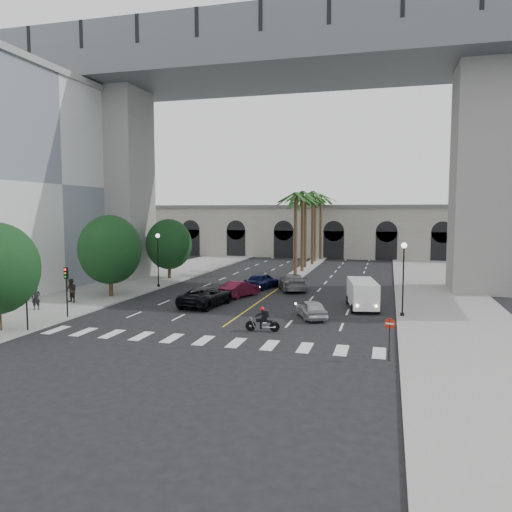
# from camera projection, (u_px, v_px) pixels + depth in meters

# --- Properties ---
(ground) EXTENTS (140.00, 140.00, 0.00)m
(ground) POSITION_uv_depth(u_px,v_px,m) (212.00, 334.00, 30.61)
(ground) COLOR black
(ground) RESTS_ON ground
(sidewalk_left) EXTENTS (8.00, 100.00, 0.15)m
(sidewalk_left) POSITION_uv_depth(u_px,v_px,m) (120.00, 287.00, 48.89)
(sidewalk_left) COLOR gray
(sidewalk_left) RESTS_ON ground
(sidewalk_right) EXTENTS (8.00, 100.00, 0.15)m
(sidewalk_right) POSITION_uv_depth(u_px,v_px,m) (445.00, 302.00, 41.17)
(sidewalk_right) COLOR gray
(sidewalk_right) RESTS_ON ground
(median) EXTENTS (2.00, 24.00, 0.20)m
(median) POSITION_uv_depth(u_px,v_px,m) (309.00, 266.00, 67.16)
(median) COLOR gray
(median) RESTS_ON ground
(pier_building) EXTENTS (71.00, 10.50, 8.50)m
(pier_building) POSITION_uv_depth(u_px,v_px,m) (325.00, 231.00, 83.14)
(pier_building) COLOR beige
(pier_building) RESTS_ON ground
(bridge) EXTENTS (75.00, 13.00, 26.00)m
(bridge) POSITION_uv_depth(u_px,v_px,m) (320.00, 100.00, 49.21)
(bridge) COLOR gray
(bridge) RESTS_ON ground
(palm_a) EXTENTS (3.20, 3.20, 10.30)m
(palm_a) POSITION_uv_depth(u_px,v_px,m) (296.00, 197.00, 56.72)
(palm_a) COLOR #47331E
(palm_a) RESTS_ON ground
(palm_b) EXTENTS (3.20, 3.20, 10.60)m
(palm_b) POSITION_uv_depth(u_px,v_px,m) (303.00, 196.00, 60.52)
(palm_b) COLOR #47331E
(palm_b) RESTS_ON ground
(palm_c) EXTENTS (3.20, 3.20, 10.10)m
(palm_c) POSITION_uv_depth(u_px,v_px,m) (305.00, 200.00, 64.49)
(palm_c) COLOR #47331E
(palm_c) RESTS_ON ground
(palm_d) EXTENTS (3.20, 3.20, 10.90)m
(palm_d) POSITION_uv_depth(u_px,v_px,m) (313.00, 195.00, 68.18)
(palm_d) COLOR #47331E
(palm_d) RESTS_ON ground
(palm_e) EXTENTS (3.20, 3.20, 10.40)m
(palm_e) POSITION_uv_depth(u_px,v_px,m) (315.00, 199.00, 72.13)
(palm_e) COLOR #47331E
(palm_e) RESTS_ON ground
(palm_f) EXTENTS (3.20, 3.20, 10.70)m
(palm_f) POSITION_uv_depth(u_px,v_px,m) (321.00, 198.00, 75.88)
(palm_f) COLOR #47331E
(palm_f) RESTS_ON ground
(street_tree_mid) EXTENTS (5.44, 5.44, 7.21)m
(street_tree_mid) POSITION_uv_depth(u_px,v_px,m) (110.00, 250.00, 43.19)
(street_tree_mid) COLOR #382616
(street_tree_mid) RESTS_ON ground
(street_tree_far) EXTENTS (5.04, 5.04, 6.68)m
(street_tree_far) POSITION_uv_depth(u_px,v_px,m) (169.00, 244.00, 54.76)
(street_tree_far) COLOR #382616
(street_tree_far) RESTS_ON ground
(lamp_post_left_far) EXTENTS (0.40, 0.40, 5.35)m
(lamp_post_left_far) POSITION_uv_depth(u_px,v_px,m) (158.00, 255.00, 48.64)
(lamp_post_left_far) COLOR black
(lamp_post_left_far) RESTS_ON ground
(lamp_post_right) EXTENTS (0.40, 0.40, 5.35)m
(lamp_post_right) POSITION_uv_depth(u_px,v_px,m) (403.00, 273.00, 35.08)
(lamp_post_right) COLOR black
(lamp_post_right) RESTS_ON ground
(traffic_signal_near) EXTENTS (0.25, 0.18, 3.65)m
(traffic_signal_near) POSITION_uv_depth(u_px,v_px,m) (26.00, 293.00, 30.88)
(traffic_signal_near) COLOR black
(traffic_signal_near) RESTS_ON ground
(traffic_signal_far) EXTENTS (0.25, 0.18, 3.65)m
(traffic_signal_far) POSITION_uv_depth(u_px,v_px,m) (66.00, 284.00, 34.73)
(traffic_signal_far) COLOR black
(traffic_signal_far) RESTS_ON ground
(motorcycle_rider) EXTENTS (2.18, 0.59, 1.57)m
(motorcycle_rider) POSITION_uv_depth(u_px,v_px,m) (264.00, 320.00, 31.32)
(motorcycle_rider) COLOR black
(motorcycle_rider) RESTS_ON ground
(car_a) EXTENTS (3.02, 4.20, 1.33)m
(car_a) POSITION_uv_depth(u_px,v_px,m) (311.00, 309.00, 35.18)
(car_a) COLOR #ABABAF
(car_a) RESTS_ON ground
(car_b) EXTENTS (2.85, 4.55, 1.42)m
(car_b) POSITION_uv_depth(u_px,v_px,m) (240.00, 289.00, 43.85)
(car_b) COLOR #4C0F22
(car_b) RESTS_ON ground
(car_c) EXTENTS (3.37, 5.93, 1.56)m
(car_c) POSITION_uv_depth(u_px,v_px,m) (206.00, 296.00, 39.71)
(car_c) COLOR black
(car_c) RESTS_ON ground
(car_d) EXTENTS (3.99, 5.92, 1.59)m
(car_d) POSITION_uv_depth(u_px,v_px,m) (292.00, 282.00, 47.56)
(car_d) COLOR slate
(car_d) RESTS_ON ground
(car_e) EXTENTS (3.01, 4.94, 1.57)m
(car_e) POSITION_uv_depth(u_px,v_px,m) (262.00, 281.00, 48.53)
(car_e) COLOR #0D143E
(car_e) RESTS_ON ground
(cargo_van) EXTENTS (2.79, 5.40, 2.19)m
(cargo_van) POSITION_uv_depth(u_px,v_px,m) (362.00, 293.00, 38.51)
(cargo_van) COLOR white
(cargo_van) RESTS_ON ground
(pedestrian_a) EXTENTS (0.76, 0.64, 1.78)m
(pedestrian_a) POSITION_uv_depth(u_px,v_px,m) (36.00, 298.00, 37.39)
(pedestrian_a) COLOR black
(pedestrian_a) RESTS_ON sidewalk_left
(pedestrian_b) EXTENTS (1.12, 0.99, 1.93)m
(pedestrian_b) POSITION_uv_depth(u_px,v_px,m) (71.00, 291.00, 40.40)
(pedestrian_b) COLOR black
(pedestrian_b) RESTS_ON sidewalk_left
(do_not_enter_sign) EXTENTS (0.53, 0.11, 2.19)m
(do_not_enter_sign) POSITION_uv_depth(u_px,v_px,m) (390.00, 330.00, 25.07)
(do_not_enter_sign) COLOR black
(do_not_enter_sign) RESTS_ON ground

